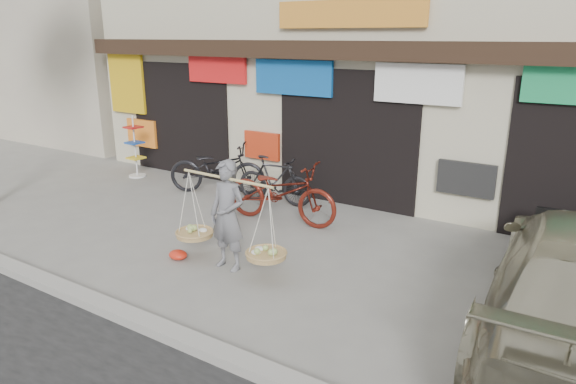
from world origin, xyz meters
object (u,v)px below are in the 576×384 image
Objects in this scene: bike_0 at (217,168)px; bike_1 at (275,180)px; street_vendor at (228,220)px; display_rack at (135,152)px; bike_2 at (281,192)px.

bike_0 is 1.28× the size of bike_1.
bike_1 is at bearing 113.64° from street_vendor.
bike_0 is 1.41× the size of display_rack.
bike_0 is 2.31m from bike_2.
bike_0 is at bearing 85.10° from bike_1.
bike_0 is at bearing 134.72° from street_vendor.
display_rack is at bearing 83.77° from bike_1.
bike_1 is 0.75× the size of bike_2.
street_vendor is 0.89× the size of bike_2.
bike_2 is at bearing -146.57° from bike_1.
bike_1 is at bearing 0.89° from display_rack.
bike_1 is 4.02m from display_rack.
display_rack reaches higher than bike_1.
bike_2 is at bearing 103.83° from street_vendor.
bike_0 is 2.56m from display_rack.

